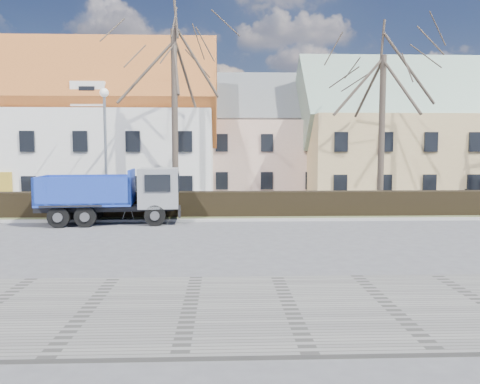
{
  "coord_description": "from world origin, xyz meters",
  "views": [
    {
      "loc": [
        0.74,
        -18.59,
        3.54
      ],
      "look_at": [
        1.54,
        3.15,
        1.6
      ],
      "focal_mm": 35.0,
      "sensor_mm": 36.0,
      "label": 1
    }
  ],
  "objects_px": {
    "dump_truck": "(106,195)",
    "streetlight": "(106,152)",
    "cart_frame": "(124,215)",
    "parked_car_a": "(106,199)"
  },
  "relations": [
    {
      "from": "parked_car_a",
      "to": "streetlight",
      "type": "bearing_deg",
      "value": -154.72
    },
    {
      "from": "dump_truck",
      "to": "streetlight",
      "type": "bearing_deg",
      "value": 98.15
    },
    {
      "from": "dump_truck",
      "to": "cart_frame",
      "type": "relative_size",
      "value": 9.31
    },
    {
      "from": "streetlight",
      "to": "cart_frame",
      "type": "distance_m",
      "value": 4.11
    },
    {
      "from": "dump_truck",
      "to": "cart_frame",
      "type": "bearing_deg",
      "value": 36.01
    },
    {
      "from": "streetlight",
      "to": "parked_car_a",
      "type": "xyz_separation_m",
      "value": [
        -0.8,
        2.94,
        -2.88
      ]
    },
    {
      "from": "cart_frame",
      "to": "parked_car_a",
      "type": "relative_size",
      "value": 0.22
    },
    {
      "from": "dump_truck",
      "to": "cart_frame",
      "type": "height_order",
      "value": "dump_truck"
    },
    {
      "from": "streetlight",
      "to": "dump_truck",
      "type": "bearing_deg",
      "value": -76.72
    },
    {
      "from": "dump_truck",
      "to": "parked_car_a",
      "type": "distance_m",
      "value": 6.06
    }
  ]
}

